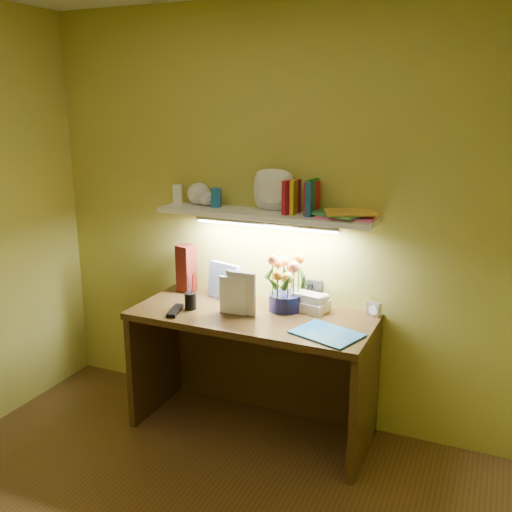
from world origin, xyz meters
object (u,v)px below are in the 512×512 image
(desk_clock, at_px, (374,309))
(whisky_bottle, at_px, (188,270))
(flower_bouquet, at_px, (286,282))
(telephone, at_px, (310,300))
(desk, at_px, (252,373))

(desk_clock, xyz_separation_m, whisky_bottle, (-1.20, -0.03, 0.10))
(flower_bouquet, bearing_deg, whisky_bottle, 173.70)
(flower_bouquet, distance_m, whisky_bottle, 0.70)
(flower_bouquet, bearing_deg, telephone, 19.66)
(telephone, height_order, whisky_bottle, whisky_bottle)
(desk, relative_size, flower_bouquet, 4.10)
(telephone, bearing_deg, desk_clock, 19.39)
(desk_clock, distance_m, whisky_bottle, 1.20)
(desk_clock, bearing_deg, telephone, -154.09)
(desk, relative_size, desk_clock, 17.57)
(telephone, relative_size, whisky_bottle, 0.75)
(whisky_bottle, bearing_deg, desk_clock, 1.61)
(desk, height_order, flower_bouquet, flower_bouquet)
(flower_bouquet, height_order, desk_clock, flower_bouquet)
(whisky_bottle, bearing_deg, telephone, -1.99)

